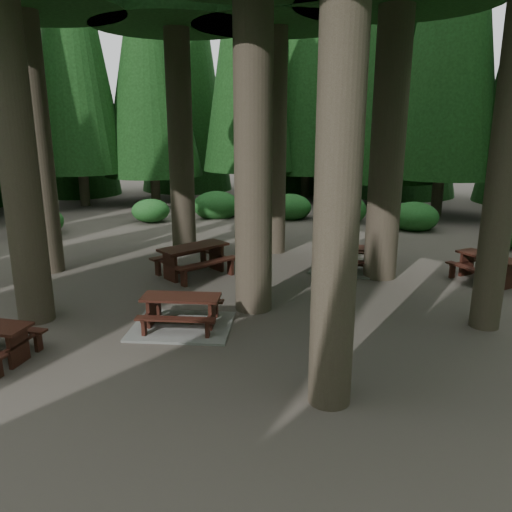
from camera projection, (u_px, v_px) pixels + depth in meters
The scene contains 6 objects.
ground at pixel (221, 304), 11.93m from camera, with size 80.00×80.00×0.00m, color #4B423D.
picnic_table_a at pixel (182, 317), 10.51m from camera, with size 2.63×2.49×0.70m.
picnic_table_b at pixel (194, 256), 14.04m from camera, with size 2.05×2.32×0.85m.
picnic_table_c at pixel (349, 262), 14.70m from camera, with size 2.38×2.11×0.69m.
picnic_table_d at pixel (488, 264), 13.48m from camera, with size 2.14×2.01×0.73m.
shrub_ring at pixel (263, 285), 12.06m from camera, with size 23.86×24.64×1.49m.
Camera 1 is at (6.85, -8.93, 4.20)m, focal length 35.00 mm.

